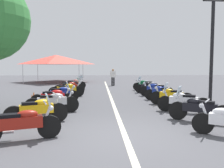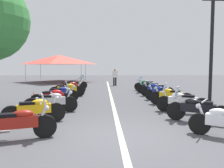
% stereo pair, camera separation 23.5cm
% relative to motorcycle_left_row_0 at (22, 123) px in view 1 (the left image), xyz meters
% --- Properties ---
extents(ground_plane, '(80.00, 80.00, 0.00)m').
position_rel_motorcycle_left_row_0_xyz_m(ground_plane, '(0.29, -2.70, -0.46)').
color(ground_plane, '#4C4C51').
extents(lane_centre_stripe, '(29.13, 0.16, 0.01)m').
position_rel_motorcycle_left_row_0_xyz_m(lane_centre_stripe, '(7.38, -2.70, -0.46)').
color(lane_centre_stripe, beige).
rests_on(lane_centre_stripe, ground_plane).
extents(motorcycle_left_row_0, '(0.89, 2.00, 1.20)m').
position_rel_motorcycle_left_row_0_xyz_m(motorcycle_left_row_0, '(0.00, 0.00, 0.00)').
color(motorcycle_left_row_0, black).
rests_on(motorcycle_left_row_0, ground_plane).
extents(motorcycle_left_row_1, '(0.96, 1.98, 1.01)m').
position_rel_motorcycle_left_row_0_xyz_m(motorcycle_left_row_1, '(1.75, 0.07, 0.00)').
color(motorcycle_left_row_1, black).
rests_on(motorcycle_left_row_1, ground_plane).
extents(motorcycle_left_row_2, '(0.84, 2.13, 1.01)m').
position_rel_motorcycle_left_row_0_xyz_m(motorcycle_left_row_2, '(3.45, -0.10, 0.00)').
color(motorcycle_left_row_2, black).
rests_on(motorcycle_left_row_2, ground_plane).
extents(motorcycle_left_row_3, '(0.76, 2.01, 1.20)m').
position_rel_motorcycle_left_row_0_xyz_m(motorcycle_left_row_3, '(4.88, 0.14, 0.00)').
color(motorcycle_left_row_3, black).
rests_on(motorcycle_left_row_3, ground_plane).
extents(motorcycle_left_row_4, '(0.73, 1.96, 0.98)m').
position_rel_motorcycle_left_row_0_xyz_m(motorcycle_left_row_4, '(6.46, 0.08, -0.02)').
color(motorcycle_left_row_4, black).
rests_on(motorcycle_left_row_4, ground_plane).
extents(motorcycle_left_row_5, '(0.94, 2.11, 1.23)m').
position_rel_motorcycle_left_row_0_xyz_m(motorcycle_left_row_5, '(8.17, -0.03, 0.02)').
color(motorcycle_left_row_5, black).
rests_on(motorcycle_left_row_5, ground_plane).
extents(motorcycle_left_row_6, '(1.07, 2.05, 1.01)m').
position_rel_motorcycle_left_row_0_xyz_m(motorcycle_left_row_6, '(9.73, 0.01, 0.00)').
color(motorcycle_left_row_6, black).
rests_on(motorcycle_left_row_6, ground_plane).
extents(motorcycle_left_row_7, '(0.97, 1.92, 1.20)m').
position_rel_motorcycle_left_row_0_xyz_m(motorcycle_left_row_7, '(11.45, 0.07, 0.00)').
color(motorcycle_left_row_7, black).
rests_on(motorcycle_left_row_7, ground_plane).
extents(motorcycle_left_row_8, '(0.97, 1.90, 1.20)m').
position_rel_motorcycle_left_row_0_xyz_m(motorcycle_left_row_8, '(12.94, 0.04, 0.00)').
color(motorcycle_left_row_8, black).
rests_on(motorcycle_left_row_8, ground_plane).
extents(motorcycle_right_row_1, '(1.26, 1.88, 1.21)m').
position_rel_motorcycle_left_row_0_xyz_m(motorcycle_right_row_1, '(1.70, -5.42, 0.01)').
color(motorcycle_right_row_1, black).
rests_on(motorcycle_right_row_1, ground_plane).
extents(motorcycle_right_row_2, '(1.14, 1.99, 1.22)m').
position_rel_motorcycle_left_row_0_xyz_m(motorcycle_right_row_2, '(3.28, -5.44, 0.01)').
color(motorcycle_right_row_2, black).
rests_on(motorcycle_right_row_2, ground_plane).
extents(motorcycle_right_row_3, '(1.17, 1.92, 1.01)m').
position_rel_motorcycle_left_row_0_xyz_m(motorcycle_right_row_3, '(4.99, -5.50, 0.00)').
color(motorcycle_right_row_3, black).
rests_on(motorcycle_right_row_3, ground_plane).
extents(motorcycle_right_row_4, '(1.15, 1.75, 0.99)m').
position_rel_motorcycle_left_row_0_xyz_m(motorcycle_right_row_4, '(6.51, -5.44, -0.01)').
color(motorcycle_right_row_4, black).
rests_on(motorcycle_right_row_4, ground_plane).
extents(motorcycle_right_row_5, '(1.24, 1.90, 1.00)m').
position_rel_motorcycle_left_row_0_xyz_m(motorcycle_right_row_5, '(8.11, -5.53, -0.00)').
color(motorcycle_right_row_5, black).
rests_on(motorcycle_right_row_5, ground_plane).
extents(motorcycle_right_row_6, '(1.36, 1.82, 1.19)m').
position_rel_motorcycle_left_row_0_xyz_m(motorcycle_right_row_6, '(9.82, -5.46, -0.00)').
color(motorcycle_right_row_6, black).
rests_on(motorcycle_right_row_6, ground_plane).
extents(motorcycle_right_row_7, '(1.07, 1.87, 0.99)m').
position_rel_motorcycle_left_row_0_xyz_m(motorcycle_right_row_7, '(11.47, -5.56, -0.01)').
color(motorcycle_right_row_7, black).
rests_on(motorcycle_right_row_7, ground_plane).
extents(street_lamp_twin_globe, '(0.32, 1.22, 4.94)m').
position_rel_motorcycle_left_row_0_xyz_m(street_lamp_twin_globe, '(3.49, -6.70, 2.91)').
color(street_lamp_twin_globe, black).
rests_on(street_lamp_twin_globe, ground_plane).
extents(traffic_cone_1, '(0.36, 0.36, 0.61)m').
position_rel_motorcycle_left_row_0_xyz_m(traffic_cone_1, '(4.93, 1.15, -0.17)').
color(traffic_cone_1, orange).
rests_on(traffic_cone_1, ground_plane).
extents(traffic_cone_2, '(0.36, 0.36, 0.61)m').
position_rel_motorcycle_left_row_0_xyz_m(traffic_cone_2, '(5.97, 1.36, -0.17)').
color(traffic_cone_2, orange).
rests_on(traffic_cone_2, ground_plane).
extents(bystander_1, '(0.32, 0.53, 1.63)m').
position_rel_motorcycle_left_row_0_xyz_m(bystander_1, '(16.15, -3.34, 0.49)').
color(bystander_1, black).
rests_on(bystander_1, ground_plane).
extents(event_tent, '(6.52, 6.52, 3.20)m').
position_rel_motorcycle_left_row_0_xyz_m(event_tent, '(21.57, 3.06, 2.19)').
color(event_tent, '#E54C3F').
rests_on(event_tent, ground_plane).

